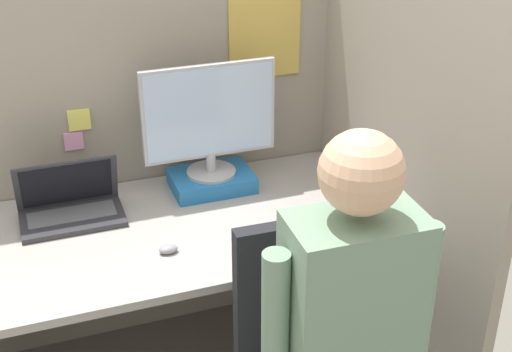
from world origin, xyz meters
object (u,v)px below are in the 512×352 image
at_px(carrot_toy, 253,247).
at_px(monitor, 209,117).
at_px(paper_box, 212,180).
at_px(person, 358,349).
at_px(stapler, 349,198).
at_px(laptop, 71,208).

bearing_deg(carrot_toy, monitor, 89.97).
bearing_deg(paper_box, person, -86.65).
height_order(monitor, stapler, monitor).
distance_m(stapler, carrot_toy, 0.49).
height_order(laptop, stapler, laptop).
distance_m(monitor, carrot_toy, 0.56).
height_order(paper_box, monitor, monitor).
xyz_separation_m(monitor, carrot_toy, (-0.00, -0.49, -0.27)).
distance_m(paper_box, laptop, 0.54).
distance_m(monitor, laptop, 0.59).
bearing_deg(monitor, person, -86.66).
bearing_deg(laptop, paper_box, 5.75).
distance_m(paper_box, stapler, 0.53).
xyz_separation_m(paper_box, person, (0.06, -1.10, 0.05)).
xyz_separation_m(laptop, carrot_toy, (0.54, -0.43, -0.02)).
bearing_deg(person, paper_box, 93.35).
bearing_deg(monitor, carrot_toy, -90.03).
height_order(paper_box, stapler, paper_box).
height_order(paper_box, person, person).
distance_m(monitor, stapler, 0.60).
bearing_deg(carrot_toy, stapler, 23.76).
bearing_deg(paper_box, stapler, -32.96).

